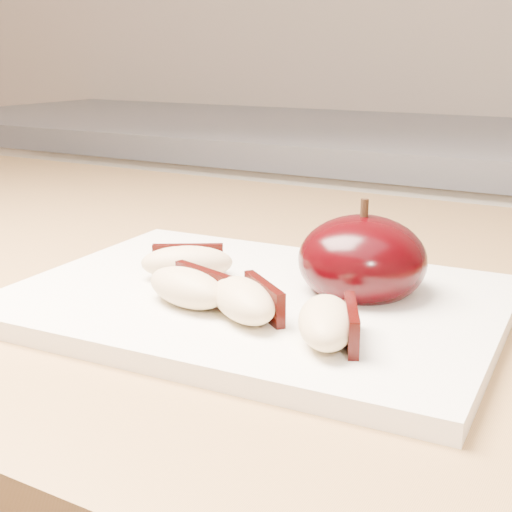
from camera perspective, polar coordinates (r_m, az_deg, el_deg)
The scene contains 7 objects.
back_cabinet at distance 1.34m, azimuth 19.33°, elevation -11.23°, with size 2.40×0.62×0.94m.
cutting_board at distance 0.48m, azimuth -0.00°, elevation -3.62°, with size 0.32×0.23×0.01m, color white.
apple_half at distance 0.48m, azimuth 8.49°, elevation -0.33°, with size 0.10×0.10×0.07m.
apple_wedge_a at distance 0.50m, azimuth -5.54°, elevation -0.49°, with size 0.07×0.06×0.02m.
apple_wedge_b at distance 0.45m, azimuth -5.41°, elevation -2.49°, with size 0.07×0.05×0.02m.
apple_wedge_c at distance 0.43m, azimuth -0.83°, elevation -3.51°, with size 0.07×0.06×0.02m.
apple_wedge_d at distance 0.39m, azimuth 5.88°, elevation -5.28°, with size 0.06×0.07×0.02m.
Camera 1 is at (0.18, 0.01, 1.07)m, focal length 50.00 mm.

